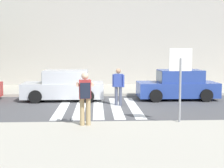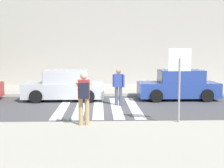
{
  "view_description": "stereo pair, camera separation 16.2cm",
  "coord_description": "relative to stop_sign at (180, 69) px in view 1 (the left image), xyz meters",
  "views": [
    {
      "loc": [
        -0.07,
        -13.69,
        2.56
      ],
      "look_at": [
        0.6,
        -0.2,
        1.1
      ],
      "focal_mm": 50.0,
      "sensor_mm": 36.0,
      "label": 1
    },
    {
      "loc": [
        0.09,
        -13.7,
        2.56
      ],
      "look_at": [
        0.6,
        -0.2,
        1.1
      ],
      "focal_mm": 50.0,
      "sensor_mm": 36.0,
      "label": 2
    }
  ],
  "objects": [
    {
      "name": "photographer_with_backpack",
      "position": [
        -3.18,
        -0.34,
        -0.79
      ],
      "size": [
        0.62,
        0.87,
        1.72
      ],
      "color": "tan",
      "rests_on": "sidewalk_near"
    },
    {
      "name": "pedestrian_crossing",
      "position": [
        -1.8,
        4.03,
        -0.98
      ],
      "size": [
        0.55,
        0.36,
        1.72
      ],
      "color": "#474C60",
      "rests_on": "ground"
    },
    {
      "name": "sidewalk_far",
      "position": [
        -2.74,
        9.41,
        -1.88
      ],
      "size": [
        60.0,
        4.8,
        0.14
      ],
      "primitive_type": "cube",
      "color": "#B2AD9E",
      "rests_on": "ground"
    },
    {
      "name": "stop_sign",
      "position": [
        0.0,
        0.0,
        0.0
      ],
      "size": [
        0.76,
        0.08,
        2.49
      ],
      "color": "gray",
      "rests_on": "sidewalk_near"
    },
    {
      "name": "crosswalk_stripe_3",
      "position": [
        -1.94,
        3.61,
        -1.95
      ],
      "size": [
        0.44,
        5.2,
        0.01
      ],
      "primitive_type": "cube",
      "color": "silver",
      "rests_on": "ground"
    },
    {
      "name": "parked_car_blue",
      "position": [
        1.44,
        5.71,
        -1.23
      ],
      "size": [
        4.1,
        1.92,
        1.55
      ],
      "color": "#284293",
      "rests_on": "ground"
    },
    {
      "name": "sidewalk_near",
      "position": [
        -2.74,
        -2.79,
        -1.88
      ],
      "size": [
        60.0,
        6.0,
        0.14
      ],
      "primitive_type": "cube",
      "color": "#B2AD9E",
      "rests_on": "ground"
    },
    {
      "name": "building_facade_far",
      "position": [
        -2.74,
        13.81,
        1.9
      ],
      "size": [
        56.0,
        4.0,
        7.72
      ],
      "primitive_type": "cube",
      "color": "#ADA89E",
      "rests_on": "ground"
    },
    {
      "name": "crosswalk_stripe_0",
      "position": [
        -4.34,
        3.61,
        -1.95
      ],
      "size": [
        0.44,
        5.2,
        0.01
      ],
      "primitive_type": "cube",
      "color": "silver",
      "rests_on": "ground"
    },
    {
      "name": "ground_plane",
      "position": [
        -2.74,
        3.41,
        -1.95
      ],
      "size": [
        120.0,
        120.0,
        0.0
      ],
      "primitive_type": "plane",
      "color": "#4C4C4F"
    },
    {
      "name": "parked_car_silver",
      "position": [
        -4.48,
        5.71,
        -1.23
      ],
      "size": [
        4.1,
        1.92,
        1.55
      ],
      "color": "#B7BABF",
      "rests_on": "ground"
    },
    {
      "name": "crosswalk_stripe_2",
      "position": [
        -2.74,
        3.61,
        -1.95
      ],
      "size": [
        0.44,
        5.2,
        0.01
      ],
      "primitive_type": "cube",
      "color": "silver",
      "rests_on": "ground"
    },
    {
      "name": "crosswalk_stripe_1",
      "position": [
        -3.54,
        3.61,
        -1.95
      ],
      "size": [
        0.44,
        5.2,
        0.01
      ],
      "primitive_type": "cube",
      "color": "silver",
      "rests_on": "ground"
    },
    {
      "name": "crosswalk_stripe_4",
      "position": [
        -1.14,
        3.61,
        -1.95
      ],
      "size": [
        0.44,
        5.2,
        0.01
      ],
      "primitive_type": "cube",
      "color": "silver",
      "rests_on": "ground"
    }
  ]
}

